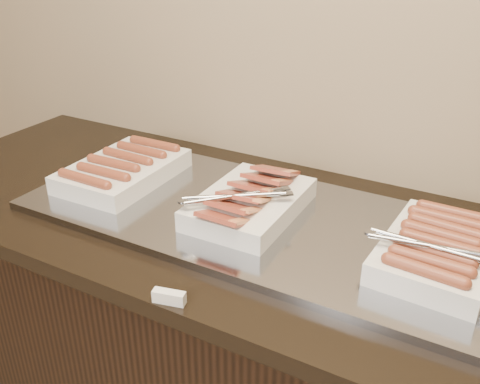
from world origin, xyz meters
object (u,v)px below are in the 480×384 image
object	(u,v)px
warming_tray	(263,220)
dish_right	(438,250)
counter	(253,359)
dish_center	(249,202)
dish_left	(123,170)

from	to	relation	value
warming_tray	dish_right	xyz separation A→B (m)	(0.40, -0.00, 0.04)
dish_right	counter	bearing A→B (deg)	-177.70
counter	dish_right	world-z (taller)	dish_right
counter	warming_tray	world-z (taller)	warming_tray
warming_tray	dish_center	distance (m)	0.06
dish_left	dish_center	world-z (taller)	dish_center
dish_left	dish_right	distance (m)	0.84
dish_left	dish_center	distance (m)	0.40
dish_right	dish_center	bearing A→B (deg)	-177.05
counter	dish_center	world-z (taller)	dish_center
dish_left	dish_right	bearing A→B (deg)	-1.44
warming_tray	dish_right	distance (m)	0.41
dish_center	warming_tray	bearing A→B (deg)	6.84
warming_tray	dish_center	size ratio (longest dim) A/B	3.44
dish_right	dish_left	bearing A→B (deg)	-177.39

